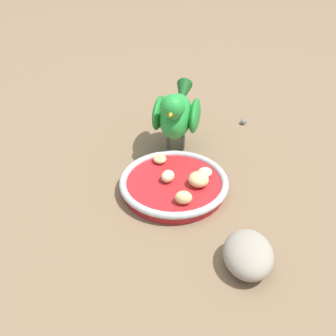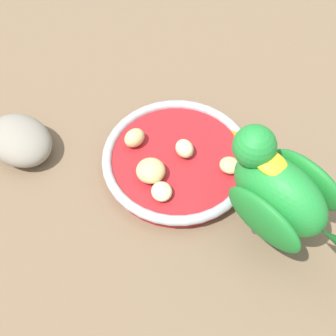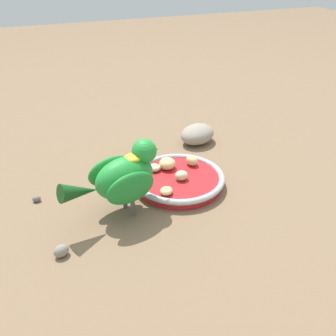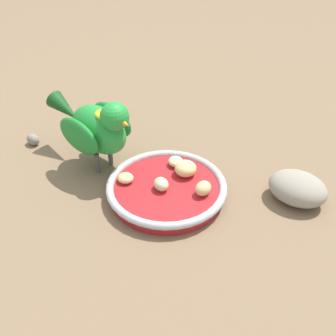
% 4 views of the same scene
% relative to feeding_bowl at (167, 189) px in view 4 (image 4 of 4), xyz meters
% --- Properties ---
extents(ground_plane, '(4.00, 4.00, 0.00)m').
position_rel_feeding_bowl_xyz_m(ground_plane, '(0.02, 0.01, -0.02)').
color(ground_plane, '#7A6047').
extents(feeding_bowl, '(0.21, 0.21, 0.03)m').
position_rel_feeding_bowl_xyz_m(feeding_bowl, '(0.00, 0.00, 0.00)').
color(feeding_bowl, '#AD1E23').
rests_on(feeding_bowl, ground_plane).
extents(apple_piece_0, '(0.05, 0.05, 0.03)m').
position_rel_feeding_bowl_xyz_m(apple_piece_0, '(0.05, 0.01, 0.02)').
color(apple_piece_0, '#E5C67F').
rests_on(apple_piece_0, feeding_bowl).
extents(apple_piece_1, '(0.03, 0.03, 0.02)m').
position_rel_feeding_bowl_xyz_m(apple_piece_1, '(0.05, 0.04, 0.01)').
color(apple_piece_1, beige).
rests_on(apple_piece_1, feeding_bowl).
extents(apple_piece_2, '(0.03, 0.03, 0.02)m').
position_rel_feeding_bowl_xyz_m(apple_piece_2, '(-0.01, -0.00, 0.02)').
color(apple_piece_2, beige).
rests_on(apple_piece_2, feeding_bowl).
extents(apple_piece_3, '(0.04, 0.03, 0.02)m').
position_rel_feeding_bowl_xyz_m(apple_piece_3, '(0.04, -0.05, 0.02)').
color(apple_piece_3, '#E5C67F').
rests_on(apple_piece_3, feeding_bowl).
extents(apple_piece_4, '(0.04, 0.04, 0.02)m').
position_rel_feeding_bowl_xyz_m(apple_piece_4, '(-0.05, 0.05, 0.01)').
color(apple_piece_4, '#E5C67F').
rests_on(apple_piece_4, feeding_bowl).
extents(parrot, '(0.12, 0.22, 0.15)m').
position_rel_feeding_bowl_xyz_m(parrot, '(-0.06, 0.14, 0.07)').
color(parrot, '#59544C').
rests_on(parrot, ground_plane).
extents(rock_large, '(0.11, 0.12, 0.05)m').
position_rel_feeding_bowl_xyz_m(rock_large, '(0.18, -0.13, 0.01)').
color(rock_large, gray).
rests_on(rock_large, ground_plane).
extents(pebble_0, '(0.01, 0.02, 0.01)m').
position_rel_feeding_bowl_xyz_m(pebble_0, '(0.05, 0.31, -0.01)').
color(pebble_0, slate).
rests_on(pebble_0, ground_plane).
extents(pebble_1, '(0.03, 0.03, 0.02)m').
position_rel_feeding_bowl_xyz_m(pebble_1, '(-0.14, 0.28, -0.00)').
color(pebble_1, gray).
rests_on(pebble_1, ground_plane).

